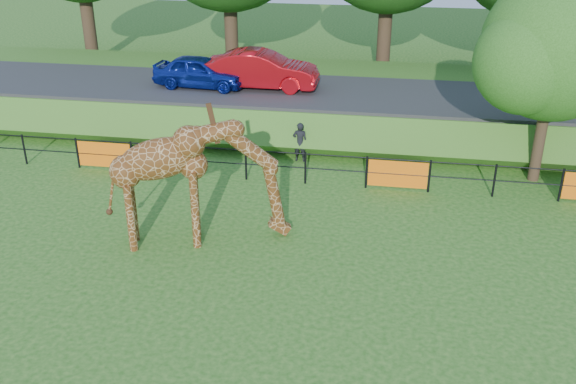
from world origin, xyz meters
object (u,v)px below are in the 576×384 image
(giraffe, at_px, (199,183))
(car_red, at_px, (261,70))
(visitor, at_px, (300,142))
(tree_east, at_px, (558,52))
(car_blue, at_px, (200,72))

(giraffe, bearing_deg, car_red, 75.50)
(visitor, xyz_separation_m, tree_east, (8.07, -0.28, 3.56))
(visitor, distance_m, tree_east, 8.82)
(car_red, distance_m, tree_east, 11.41)
(giraffe, height_order, visitor, giraffe)
(giraffe, distance_m, visitor, 6.51)
(car_blue, bearing_deg, tree_east, -103.01)
(giraffe, distance_m, tree_east, 11.75)
(car_red, distance_m, visitor, 4.91)
(car_blue, height_order, visitor, car_blue)
(car_red, height_order, tree_east, tree_east)
(car_blue, bearing_deg, visitor, -124.13)
(giraffe, bearing_deg, tree_east, 13.81)
(car_red, xyz_separation_m, visitor, (2.25, -4.12, -1.47))
(car_blue, xyz_separation_m, car_red, (2.49, 0.29, 0.11))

